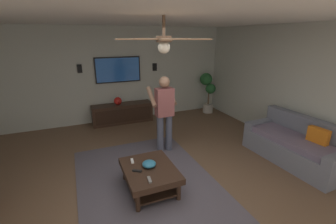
# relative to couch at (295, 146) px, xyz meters

# --- Properties ---
(ground_plane) EXTENTS (9.05, 9.05, 0.00)m
(ground_plane) POSITION_rel_couch_xyz_m (0.00, 2.85, -0.32)
(ground_plane) COLOR brown
(wall_back_tv) EXTENTS (0.10, 6.91, 2.67)m
(wall_back_tv) POSITION_rel_couch_xyz_m (3.82, 2.85, 1.01)
(wall_back_tv) COLOR #B2B7AD
(wall_back_tv) RESTS_ON ground
(wall_side_window) EXTENTS (7.74, 0.10, 2.67)m
(wall_side_window) POSITION_rel_couch_xyz_m (0.00, -0.56, 1.01)
(wall_side_window) COLOR beige
(wall_side_window) RESTS_ON ground
(ceiling_slab) EXTENTS (7.74, 6.91, 0.10)m
(ceiling_slab) POSITION_rel_couch_xyz_m (0.00, 2.85, 2.40)
(ceiling_slab) COLOR white
(area_rug) EXTENTS (3.15, 2.25, 0.01)m
(area_rug) POSITION_rel_couch_xyz_m (0.44, 2.98, -0.31)
(area_rug) COLOR #514C56
(area_rug) RESTS_ON ground
(couch) EXTENTS (1.94, 0.94, 0.87)m
(couch) POSITION_rel_couch_xyz_m (0.00, 0.00, 0.00)
(couch) COLOR slate
(couch) RESTS_ON ground
(coffee_table) EXTENTS (1.00, 0.80, 0.40)m
(coffee_table) POSITION_rel_couch_xyz_m (0.24, 2.98, -0.02)
(coffee_table) COLOR #332116
(coffee_table) RESTS_ON ground
(media_console) EXTENTS (0.45, 1.70, 0.55)m
(media_console) POSITION_rel_couch_xyz_m (3.49, 2.73, -0.04)
(media_console) COLOR #332116
(media_console) RESTS_ON ground
(tv) EXTENTS (0.05, 1.27, 0.71)m
(tv) POSITION_rel_couch_xyz_m (3.73, 2.73, 1.18)
(tv) COLOR black
(person_standing) EXTENTS (0.53, 0.53, 1.64)m
(person_standing) POSITION_rel_couch_xyz_m (1.40, 2.26, 0.61)
(person_standing) COLOR #4C5166
(person_standing) RESTS_ON ground
(potted_plant_tall) EXTENTS (0.55, 0.42, 1.27)m
(potted_plant_tall) POSITION_rel_couch_xyz_m (3.38, -0.06, 0.46)
(potted_plant_tall) COLOR #B7B2A8
(potted_plant_tall) RESTS_ON ground
(bowl) EXTENTS (0.22, 0.22, 0.10)m
(bowl) POSITION_rel_couch_xyz_m (0.28, 2.97, 0.13)
(bowl) COLOR teal
(bowl) RESTS_ON coffee_table
(remote_white) EXTENTS (0.15, 0.06, 0.02)m
(remote_white) POSITION_rel_couch_xyz_m (0.53, 3.19, 0.09)
(remote_white) COLOR white
(remote_white) RESTS_ON coffee_table
(remote_black) EXTENTS (0.13, 0.15, 0.02)m
(remote_black) POSITION_rel_couch_xyz_m (0.21, 3.19, 0.09)
(remote_black) COLOR black
(remote_black) RESTS_ON coffee_table
(remote_grey) EXTENTS (0.15, 0.06, 0.02)m
(remote_grey) POSITION_rel_couch_xyz_m (-0.08, 3.08, 0.09)
(remote_grey) COLOR slate
(remote_grey) RESTS_ON coffee_table
(vase_round) EXTENTS (0.22, 0.22, 0.22)m
(vase_round) POSITION_rel_couch_xyz_m (3.47, 2.84, 0.34)
(vase_round) COLOR red
(vase_round) RESTS_ON media_console
(wall_speaker_left) EXTENTS (0.06, 0.12, 0.22)m
(wall_speaker_left) POSITION_rel_couch_xyz_m (3.74, 1.63, 1.19)
(wall_speaker_left) COLOR black
(wall_speaker_right) EXTENTS (0.06, 0.12, 0.22)m
(wall_speaker_right) POSITION_rel_couch_xyz_m (3.74, 3.74, 1.26)
(wall_speaker_right) COLOR black
(ceiling_fan) EXTENTS (1.17, 1.12, 0.46)m
(ceiling_fan) POSITION_rel_couch_xyz_m (-0.00, 2.82, 2.02)
(ceiling_fan) COLOR #4C3828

